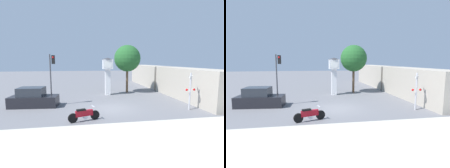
# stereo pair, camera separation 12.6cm
# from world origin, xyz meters

# --- Properties ---
(ground_plane) EXTENTS (120.00, 120.00, 0.00)m
(ground_plane) POSITION_xyz_m (0.00, 0.00, 0.00)
(ground_plane) COLOR slate
(sidewalk_strip) EXTENTS (36.00, 6.00, 0.10)m
(sidewalk_strip) POSITION_xyz_m (0.00, -6.91, 0.05)
(sidewalk_strip) COLOR #BCB7A8
(sidewalk_strip) RESTS_ON ground_plane
(motorcycle) EXTENTS (2.21, 0.83, 1.00)m
(motorcycle) POSITION_xyz_m (-2.43, -2.91, 0.48)
(motorcycle) COLOR black
(motorcycle) RESTS_ON ground_plane
(clock_tower) EXTENTS (1.41, 1.41, 4.59)m
(clock_tower) POSITION_xyz_m (0.61, 6.37, 3.06)
(clock_tower) COLOR white
(clock_tower) RESTS_ON ground_plane
(freight_train) EXTENTS (2.80, 23.39, 3.40)m
(freight_train) POSITION_xyz_m (9.14, 8.39, 1.70)
(freight_train) COLOR #ADA393
(freight_train) RESTS_ON ground_plane
(traffic_light) EXTENTS (0.50, 0.35, 4.82)m
(traffic_light) POSITION_xyz_m (-5.25, 1.95, 3.28)
(traffic_light) COLOR #47474C
(traffic_light) RESTS_ON ground_plane
(railroad_crossing_signal) EXTENTS (0.90, 0.82, 3.21)m
(railroad_crossing_signal) POSITION_xyz_m (6.58, -1.53, 1.76)
(railroad_crossing_signal) COLOR #B7B7BC
(railroad_crossing_signal) RESTS_ON ground_plane
(street_tree) EXTENTS (3.43, 3.43, 6.25)m
(street_tree) POSITION_xyz_m (3.36, 7.41, 4.51)
(street_tree) COLOR brown
(street_tree) RESTS_ON ground_plane
(parked_car) EXTENTS (4.34, 2.15, 1.80)m
(parked_car) POSITION_xyz_m (-6.97, 1.89, 0.75)
(parked_car) COLOR black
(parked_car) RESTS_ON ground_plane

